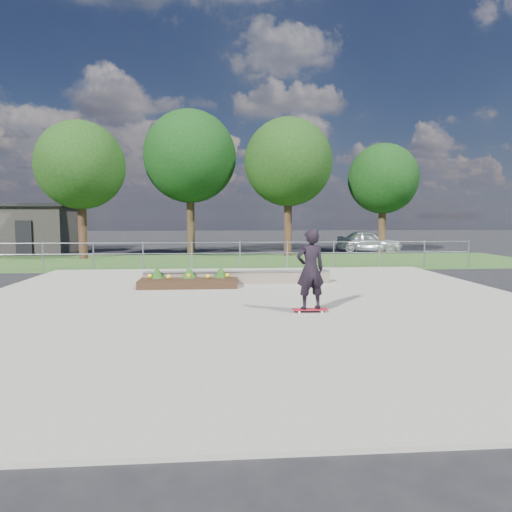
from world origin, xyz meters
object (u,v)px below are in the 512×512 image
(planter_bed, at_px, (189,281))
(skateboarder, at_px, (310,269))
(parked_car, at_px, (369,241))
(grind_ledge, at_px, (238,277))

(planter_bed, height_order, skateboarder, skateboarder)
(planter_bed, bearing_deg, parked_car, 52.86)
(grind_ledge, height_order, parked_car, parked_car)
(grind_ledge, height_order, skateboarder, skateboarder)
(skateboarder, bearing_deg, planter_bed, 126.21)
(planter_bed, distance_m, skateboarder, 5.15)
(grind_ledge, xyz_separation_m, skateboarder, (1.47, -4.62, 0.78))
(grind_ledge, bearing_deg, planter_bed, -161.64)
(skateboarder, bearing_deg, grind_ledge, 107.60)
(planter_bed, xyz_separation_m, skateboarder, (3.01, -4.11, 0.80))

